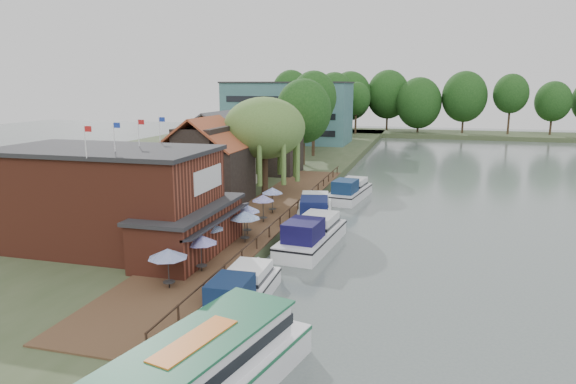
% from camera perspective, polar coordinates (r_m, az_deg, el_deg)
% --- Properties ---
extents(ground, '(260.00, 260.00, 0.00)m').
position_cam_1_polar(ground, '(35.21, 4.29, -9.20)').
color(ground, '#515D5B').
rests_on(ground, ground).
extents(land_bank, '(50.00, 140.00, 1.00)m').
position_cam_1_polar(land_bank, '(77.35, -12.74, 2.51)').
color(land_bank, '#384728').
rests_on(land_bank, ground).
extents(quay_deck, '(6.00, 50.00, 0.10)m').
position_cam_1_polar(quay_deck, '(46.07, -3.06, -2.73)').
color(quay_deck, '#47301E').
rests_on(quay_deck, land_bank).
extents(quay_rail, '(0.20, 49.00, 1.00)m').
position_cam_1_polar(quay_rail, '(45.67, 0.35, -2.26)').
color(quay_rail, black).
rests_on(quay_rail, land_bank).
extents(pub, '(20.00, 11.00, 7.30)m').
position_cam_1_polar(pub, '(38.07, -17.05, -0.78)').
color(pub, maroon).
rests_on(pub, land_bank).
extents(hotel_block, '(25.40, 12.40, 12.30)m').
position_cam_1_polar(hotel_block, '(106.24, -0.02, 8.86)').
color(hotel_block, '#38666B').
rests_on(hotel_block, land_bank).
extents(cottage_a, '(8.60, 7.60, 8.50)m').
position_cam_1_polar(cottage_a, '(51.43, -9.13, 3.44)').
color(cottage_a, black).
rests_on(cottage_a, land_bank).
extents(cottage_b, '(9.60, 8.60, 8.50)m').
position_cam_1_polar(cottage_b, '(61.70, -7.84, 4.85)').
color(cottage_b, beige).
rests_on(cottage_b, land_bank).
extents(cottage_c, '(7.60, 7.60, 8.50)m').
position_cam_1_polar(cottage_c, '(68.73, -1.79, 5.66)').
color(cottage_c, black).
rests_on(cottage_c, land_bank).
extents(willow, '(8.60, 8.60, 10.43)m').
position_cam_1_polar(willow, '(54.31, -2.63, 5.04)').
color(willow, '#476B2D').
rests_on(willow, land_bank).
extents(umbrella_0, '(2.31, 2.31, 2.38)m').
position_cam_1_polar(umbrella_0, '(30.52, -13.15, -8.27)').
color(umbrella_0, navy).
rests_on(umbrella_0, quay_deck).
extents(umbrella_1, '(2.09, 2.09, 2.38)m').
position_cam_1_polar(umbrella_1, '(32.76, -9.63, -6.71)').
color(umbrella_1, '#1E1B94').
rests_on(umbrella_1, quay_deck).
extents(umbrella_2, '(2.16, 2.16, 2.38)m').
position_cam_1_polar(umbrella_2, '(35.70, -8.81, -5.13)').
color(umbrella_2, navy).
rests_on(umbrella_2, quay_deck).
extents(umbrella_3, '(2.36, 2.36, 2.38)m').
position_cam_1_polar(umbrella_3, '(38.22, -4.83, -3.89)').
color(umbrella_3, '#1C4C9A').
rests_on(umbrella_3, quay_deck).
extents(umbrella_4, '(2.08, 2.08, 2.38)m').
position_cam_1_polar(umbrella_4, '(40.24, -4.57, -3.08)').
color(umbrella_4, navy).
rests_on(umbrella_4, quay_deck).
extents(umbrella_5, '(1.95, 1.95, 2.38)m').
position_cam_1_polar(umbrella_5, '(43.83, -2.78, -1.82)').
color(umbrella_5, navy).
rests_on(umbrella_5, quay_deck).
extents(umbrella_6, '(1.97, 1.97, 2.38)m').
position_cam_1_polar(umbrella_6, '(46.85, -1.74, -0.92)').
color(umbrella_6, '#1B3897').
rests_on(umbrella_6, quay_deck).
extents(cruiser_0, '(3.24, 9.48, 2.27)m').
position_cam_1_polar(cruiser_0, '(30.33, -5.24, -10.46)').
color(cruiser_0, white).
rests_on(cruiser_0, ground).
extents(cruiser_1, '(4.52, 11.18, 2.68)m').
position_cam_1_polar(cruiser_1, '(40.51, 2.68, -4.34)').
color(cruiser_1, white).
rests_on(cruiser_1, ground).
extents(cruiser_2, '(5.56, 11.32, 2.67)m').
position_cam_1_polar(cruiser_2, '(48.15, 2.97, -1.74)').
color(cruiser_2, white).
rests_on(cruiser_2, ground).
extents(cruiser_3, '(4.60, 10.56, 2.49)m').
position_cam_1_polar(cruiser_3, '(57.99, 6.91, 0.43)').
color(cruiser_3, silver).
rests_on(cruiser_3, ground).
extents(tour_boat, '(7.22, 14.74, 3.10)m').
position_cam_1_polar(tour_boat, '(21.00, -11.51, -20.20)').
color(tour_boat, silver).
rests_on(tour_boat, ground).
extents(swan, '(0.44, 0.44, 0.44)m').
position_cam_1_polar(swan, '(26.28, -2.89, -16.31)').
color(swan, white).
rests_on(swan, ground).
extents(bank_tree_0, '(8.15, 8.15, 12.55)m').
position_cam_1_polar(bank_tree_0, '(75.75, 1.72, 7.77)').
color(bank_tree_0, '#143811').
rests_on(bank_tree_0, land_bank).
extents(bank_tree_1, '(7.51, 7.51, 13.94)m').
position_cam_1_polar(bank_tree_1, '(85.45, 2.85, 8.68)').
color(bank_tree_1, '#143811').
rests_on(bank_tree_1, land_bank).
extents(bank_tree_2, '(7.14, 7.14, 12.50)m').
position_cam_1_polar(bank_tree_2, '(91.04, 2.87, 8.42)').
color(bank_tree_2, '#143811').
rests_on(bank_tree_2, land_bank).
extents(bank_tree_3, '(6.79, 6.79, 12.19)m').
position_cam_1_polar(bank_tree_3, '(113.39, 4.12, 8.99)').
color(bank_tree_3, '#143811').
rests_on(bank_tree_3, land_bank).
extents(bank_tree_4, '(8.94, 8.94, 14.49)m').
position_cam_1_polar(bank_tree_4, '(118.64, 5.15, 9.65)').
color(bank_tree_4, '#143811').
rests_on(bank_tree_4, land_bank).
extents(bank_tree_5, '(6.87, 6.87, 12.38)m').
position_cam_1_polar(bank_tree_5, '(126.45, 7.57, 9.25)').
color(bank_tree_5, '#143811').
rests_on(bank_tree_5, land_bank).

